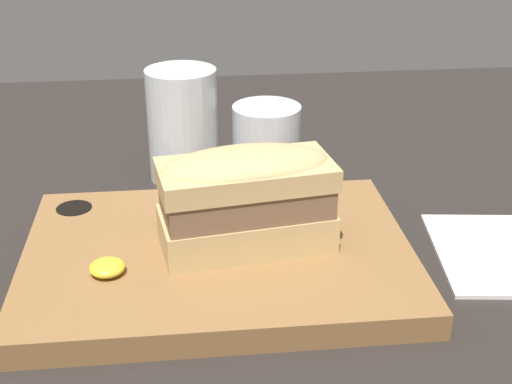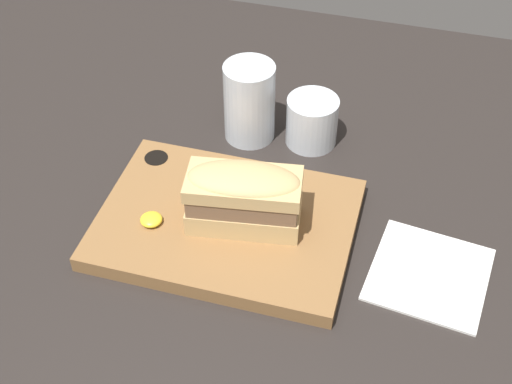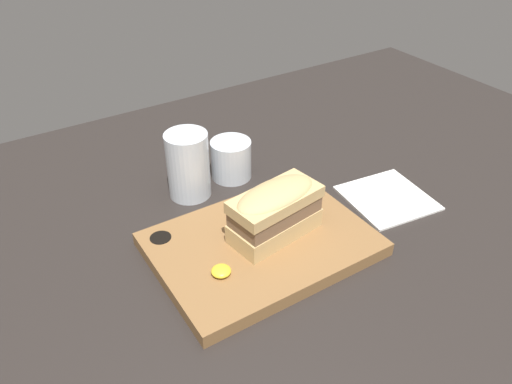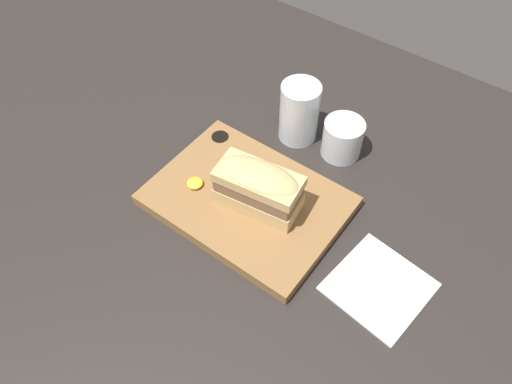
{
  "view_description": "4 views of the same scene",
  "coord_description": "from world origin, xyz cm",
  "px_view_note": "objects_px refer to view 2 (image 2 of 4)",
  "views": [
    {
      "loc": [
        1.72,
        -52.44,
        36.01
      ],
      "look_at": [
        7.47,
        0.38,
        10.44
      ],
      "focal_mm": 50.0,
      "sensor_mm": 36.0,
      "label": 1
    },
    {
      "loc": [
        26.1,
        -60.75,
        73.43
      ],
      "look_at": [
        8.37,
        2.68,
        9.93
      ],
      "focal_mm": 50.0,
      "sensor_mm": 36.0,
      "label": 2
    },
    {
      "loc": [
        -29.32,
        -48.84,
        56.24
      ],
      "look_at": [
        5.57,
        6.05,
        10.81
      ],
      "focal_mm": 35.0,
      "sensor_mm": 36.0,
      "label": 3
    },
    {
      "loc": [
        38.63,
        -41.22,
        75.53
      ],
      "look_at": [
        7.42,
        0.85,
        9.61
      ],
      "focal_mm": 35.0,
      "sensor_mm": 36.0,
      "label": 4
    }
  ],
  "objects_px": {
    "wine_glass": "(312,123)",
    "napkin": "(429,274)",
    "serving_board": "(226,223)",
    "water_glass": "(249,107)",
    "sandwich": "(244,195)"
  },
  "relations": [
    {
      "from": "serving_board",
      "to": "wine_glass",
      "type": "distance_m",
      "value": 0.23
    },
    {
      "from": "serving_board",
      "to": "napkin",
      "type": "xyz_separation_m",
      "value": [
        0.28,
        -0.01,
        -0.01
      ]
    },
    {
      "from": "water_glass",
      "to": "napkin",
      "type": "relative_size",
      "value": 0.77
    },
    {
      "from": "serving_board",
      "to": "sandwich",
      "type": "relative_size",
      "value": 2.17
    },
    {
      "from": "sandwich",
      "to": "napkin",
      "type": "xyz_separation_m",
      "value": [
        0.25,
        -0.01,
        -0.07
      ]
    },
    {
      "from": "wine_glass",
      "to": "napkin",
      "type": "distance_m",
      "value": 0.31
    },
    {
      "from": "water_glass",
      "to": "wine_glass",
      "type": "xyz_separation_m",
      "value": [
        0.1,
        0.01,
        -0.02
      ]
    },
    {
      "from": "sandwich",
      "to": "water_glass",
      "type": "distance_m",
      "value": 0.21
    },
    {
      "from": "water_glass",
      "to": "napkin",
      "type": "distance_m",
      "value": 0.37
    },
    {
      "from": "serving_board",
      "to": "water_glass",
      "type": "distance_m",
      "value": 0.21
    },
    {
      "from": "water_glass",
      "to": "napkin",
      "type": "bearing_deg",
      "value": -35.17
    },
    {
      "from": "sandwich",
      "to": "water_glass",
      "type": "xyz_separation_m",
      "value": [
        -0.05,
        0.21,
        -0.02
      ]
    },
    {
      "from": "serving_board",
      "to": "napkin",
      "type": "height_order",
      "value": "serving_board"
    },
    {
      "from": "wine_glass",
      "to": "napkin",
      "type": "relative_size",
      "value": 0.49
    },
    {
      "from": "serving_board",
      "to": "sandwich",
      "type": "bearing_deg",
      "value": -1.47
    }
  ]
}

